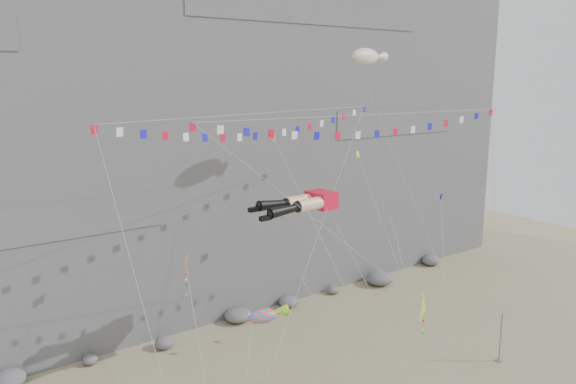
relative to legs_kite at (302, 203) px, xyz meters
name	(u,v)px	position (x,y,z in m)	size (l,w,h in m)	color
cliff	(162,58)	(-0.03, 24.92, 11.62)	(80.00, 28.00, 50.00)	slate
talus_boulders	(238,315)	(-0.03, 9.92, -12.78)	(60.00, 3.00, 1.20)	slate
anchor_pole_right	(501,337)	(13.27, -9.42, -11.26)	(0.12, 0.12, 4.24)	gray
legs_kite	(302,203)	(0.00, 0.00, 0.00)	(7.58, 15.72, 19.72)	red
flag_banner_upper	(263,113)	(-2.28, 1.96, 6.89)	(27.29, 17.17, 27.58)	red
flag_banner_lower	(368,115)	(3.74, -3.16, 6.80)	(27.88, 7.98, 23.15)	red
harlequin_kite	(186,264)	(-12.42, -5.19, -0.97)	(2.19, 7.58, 14.17)	red
fish_windsock	(263,317)	(-8.52, -7.26, -4.50)	(6.39, 5.02, 10.79)	#F6460C
delta_kite	(424,309)	(4.03, -9.05, -6.54)	(2.44, 5.87, 8.91)	yellow
blimp_windsock	(366,57)	(8.42, 2.18, 11.24)	(6.13, 11.46, 26.93)	beige
small_kite_a	(276,143)	(-2.62, -0.32, 4.89)	(3.00, 13.27, 22.57)	orange
small_kite_b	(391,218)	(6.30, -3.41, -1.36)	(5.35, 10.71, 16.65)	purple
small_kite_c	(303,281)	(-3.87, -5.13, -3.90)	(2.84, 9.98, 13.50)	#16942F
small_kite_d	(359,158)	(8.08, 2.28, 2.57)	(5.75, 16.24, 23.09)	yellow
small_kite_e	(441,201)	(11.24, -4.32, -0.50)	(8.46, 8.55, 17.27)	#1715BA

